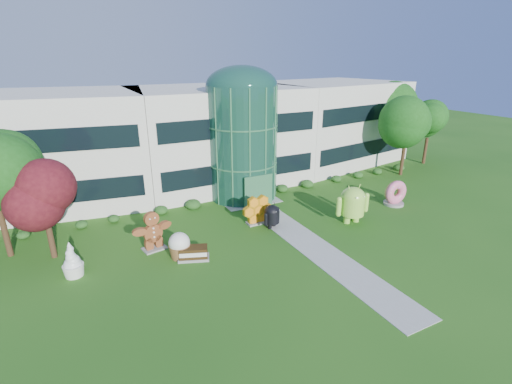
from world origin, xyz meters
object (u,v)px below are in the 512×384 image
donut (395,192)px  gingerbread (153,231)px  android_black (272,214)px  android_green (353,202)px

donut → gingerbread: gingerbread is taller
android_black → donut: (11.63, -0.87, 0.06)m
android_green → gingerbread: android_green is taller
donut → android_green: bearing=-164.9°
android_black → donut: 11.67m
android_green → donut: bearing=18.1°
android_black → gingerbread: size_ratio=0.71×
android_black → donut: donut is taller
gingerbread → donut: bearing=-15.6°
android_green → donut: 5.84m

